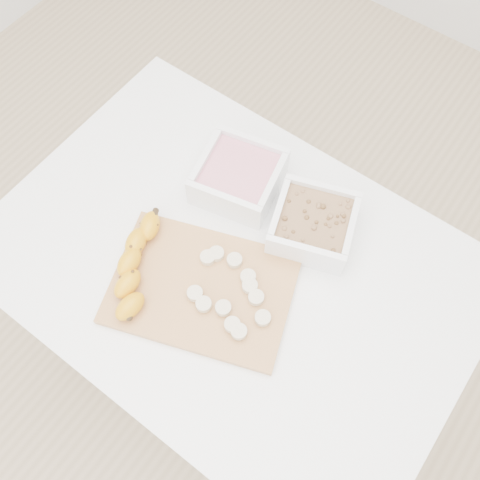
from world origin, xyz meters
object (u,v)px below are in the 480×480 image
Objects in this scene: table at (232,281)px; banana at (136,267)px; bowl_yogurt at (239,176)px; bowl_granola at (313,224)px; cutting_board at (202,288)px.

banana is (-0.14, -0.13, 0.13)m from table.
bowl_granola is (0.19, -0.00, -0.00)m from bowl_yogurt.
bowl_granola is at bearing 59.20° from table.
table is at bearing -58.35° from bowl_yogurt.
cutting_board is at bearing 4.53° from banana.
cutting_board is at bearing -99.12° from table.
bowl_granola is at bearing 34.23° from banana.
bowl_yogurt is 0.26m from cutting_board.
bowl_granola reaches higher than banana.
banana reaches higher than table.
table is 0.13m from cutting_board.
bowl_granola is 0.37m from banana.
bowl_yogurt is 0.29m from banana.
bowl_yogurt is 0.57× the size of cutting_board.
bowl_granola is 0.26m from cutting_board.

